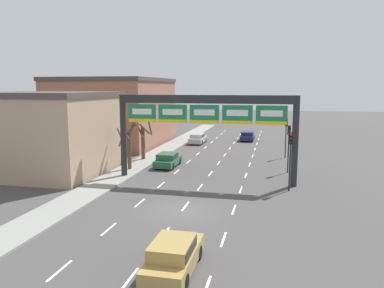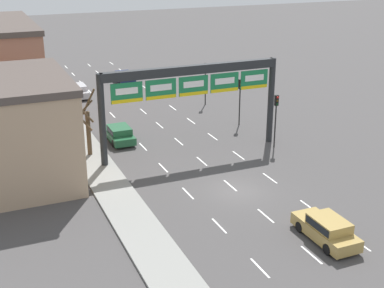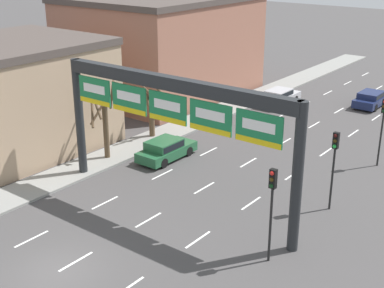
% 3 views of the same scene
% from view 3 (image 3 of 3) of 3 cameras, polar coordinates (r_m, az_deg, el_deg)
% --- Properties ---
extents(ground_plane, '(220.00, 220.00, 0.00)m').
position_cam_3_polar(ground_plane, '(25.31, -14.03, -13.06)').
color(ground_plane, '#474444').
extents(lane_dashes, '(6.72, 67.00, 0.01)m').
position_cam_3_polar(lane_dashes, '(34.06, 3.80, -3.27)').
color(lane_dashes, white).
rests_on(lane_dashes, ground_plane).
extents(sign_gantry, '(15.33, 0.70, 7.39)m').
position_cam_3_polar(sign_gantry, '(27.93, -2.24, 3.84)').
color(sign_gantry, '#232628').
rests_on(sign_gantry, ground_plane).
extents(building_near, '(10.44, 11.48, 7.59)m').
position_cam_3_polar(building_near, '(39.71, -18.41, 5.02)').
color(building_near, tan).
rests_on(building_near, ground_plane).
extents(building_far, '(13.54, 16.54, 9.28)m').
position_cam_3_polar(building_far, '(52.17, -3.27, 10.52)').
color(building_far, '#9E6651').
rests_on(building_far, ground_plane).
extents(car_green, '(1.91, 4.45, 1.42)m').
position_cam_3_polar(car_green, '(36.15, -2.82, -0.51)').
color(car_green, '#235B38').
rests_on(car_green, ground_plane).
extents(car_navy, '(1.96, 4.54, 1.38)m').
position_cam_3_polar(car_navy, '(50.66, 18.57, 4.63)').
color(car_navy, '#19234C').
rests_on(car_navy, ground_plane).
extents(car_silver, '(1.91, 4.67, 1.44)m').
position_cam_3_polar(car_silver, '(49.19, 9.32, 5.02)').
color(car_silver, '#B7B7BC').
rests_on(car_silver, ground_plane).
extents(traffic_light_near_gantry, '(0.30, 0.35, 4.60)m').
position_cam_3_polar(traffic_light_near_gantry, '(23.96, 8.51, -5.58)').
color(traffic_light_near_gantry, black).
rests_on(traffic_light_near_gantry, ground_plane).
extents(traffic_light_mid_block, '(0.30, 0.35, 4.55)m').
position_cam_3_polar(traffic_light_mid_block, '(36.34, 19.70, 2.55)').
color(traffic_light_mid_block, black).
rests_on(traffic_light_mid_block, ground_plane).
extents(traffic_light_far_end, '(0.30, 0.35, 4.49)m').
position_cam_3_polar(traffic_light_far_end, '(29.42, 14.94, -1.15)').
color(traffic_light_far_end, black).
rests_on(traffic_light_far_end, ground_plane).
extents(tree_bare_closest, '(2.09, 2.09, 5.42)m').
position_cam_3_polar(tree_bare_closest, '(36.03, -9.30, 2.27)').
color(tree_bare_closest, brown).
rests_on(tree_bare_closest, sidewalk_left).
extents(tree_bare_second, '(1.56, 1.89, 4.37)m').
position_cam_3_polar(tree_bare_second, '(39.72, -4.26, 3.72)').
color(tree_bare_second, brown).
rests_on(tree_bare_second, sidewalk_left).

